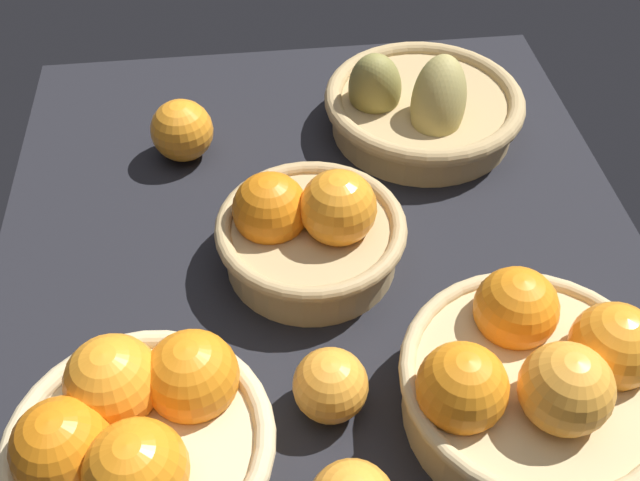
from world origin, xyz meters
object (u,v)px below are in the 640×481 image
at_px(basket_near_left, 533,380).
at_px(basket_center, 309,230).
at_px(basket_far_left, 136,439).
at_px(basket_near_right_pears, 420,106).
at_px(loose_orange_front_gap, 182,130).
at_px(loose_orange_back_gap, 330,385).

relative_size(basket_near_left, basket_center, 1.17).
height_order(basket_center, basket_far_left, basket_center).
xyz_separation_m(basket_near_right_pears, loose_orange_front_gap, (-0.01, 0.30, 0.00)).
bearing_deg(basket_center, basket_near_left, -140.53).
distance_m(basket_center, loose_orange_back_gap, 0.18).
bearing_deg(loose_orange_back_gap, loose_orange_front_gap, 19.54).
xyz_separation_m(basket_near_left, loose_orange_back_gap, (0.03, 0.17, -0.02)).
height_order(basket_center, basket_near_right_pears, basket_near_right_pears).
bearing_deg(basket_near_left, basket_center, 39.47).
bearing_deg(basket_near_right_pears, loose_orange_back_gap, 157.19).
height_order(basket_near_left, basket_center, basket_near_left).
bearing_deg(loose_orange_back_gap, basket_center, -0.29).
bearing_deg(basket_far_left, loose_orange_back_gap, -76.14).
bearing_deg(basket_far_left, loose_orange_front_gap, -4.28).
distance_m(basket_near_left, basket_near_right_pears, 0.42).
height_order(basket_center, loose_orange_front_gap, basket_center).
relative_size(basket_near_left, loose_orange_front_gap, 3.07).
height_order(loose_orange_front_gap, loose_orange_back_gap, loose_orange_front_gap).
distance_m(basket_center, basket_near_right_pears, 0.27).
height_order(basket_near_left, loose_orange_back_gap, basket_near_left).
bearing_deg(loose_orange_front_gap, basket_center, -145.21).
xyz_separation_m(basket_near_left, loose_orange_front_gap, (0.41, 0.31, -0.01)).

